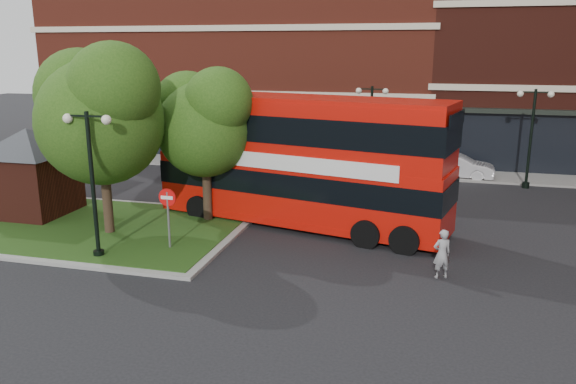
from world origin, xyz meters
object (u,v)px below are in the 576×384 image
(bus, at_px, (300,152))
(car_white, at_px, (457,166))
(woman, at_px, (442,254))
(car_silver, at_px, (304,164))

(bus, relative_size, car_white, 3.02)
(woman, height_order, car_white, woman)
(woman, bearing_deg, bus, -61.88)
(woman, distance_m, car_white, 14.58)
(car_silver, bearing_deg, woman, -158.56)
(car_silver, xyz_separation_m, car_white, (8.23, 1.50, -0.01))
(bus, xyz_separation_m, car_silver, (-1.83, 8.84, -2.29))
(bus, xyz_separation_m, woman, (5.53, -4.22, -2.17))
(woman, height_order, car_silver, woman)
(car_silver, height_order, car_white, car_silver)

